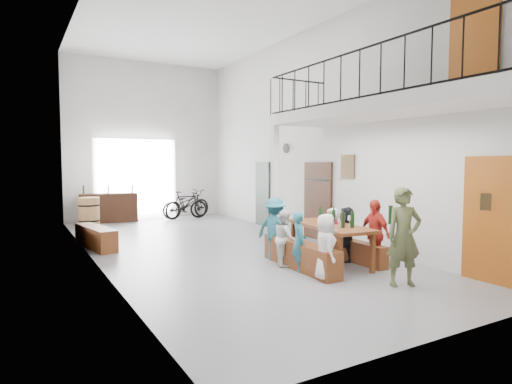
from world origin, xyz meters
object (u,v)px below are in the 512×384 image
side_bench (96,237)px  bench_inner (300,255)px  oak_barrel (89,213)px  host_standing (404,237)px  tasting_table (330,229)px  serving_counter (109,208)px  bicycle_near (187,204)px

side_bench → bench_inner: bearing=-52.2°
oak_barrel → host_standing: bearing=-68.7°
tasting_table → serving_counter: 8.66m
tasting_table → oak_barrel: oak_barrel is taller
bench_inner → serving_counter: 8.44m
oak_barrel → serving_counter: serving_counter is taller
host_standing → bicycle_near: size_ratio=0.84×
side_bench → host_standing: host_standing is taller
tasting_table → host_standing: host_standing is taller
side_bench → oak_barrel: oak_barrel is taller
side_bench → bicycle_near: bearing=47.2°
host_standing → tasting_table: bearing=114.3°
tasting_table → bench_inner: size_ratio=0.97×
host_standing → bench_inner: bearing=135.2°
bench_inner → side_bench: (-3.03, 3.90, -0.00)m
serving_counter → oak_barrel: bearing=-119.6°
tasting_table → host_standing: size_ratio=1.32×
side_bench → bicycle_near: (3.78, 4.07, 0.25)m
side_bench → oak_barrel: size_ratio=1.91×
bench_inner → host_standing: size_ratio=1.36×
side_bench → serving_counter: (1.10, 4.32, 0.23)m
host_standing → side_bench: bearing=144.8°
oak_barrel → host_standing: host_standing is taller
bench_inner → side_bench: bearing=130.7°
serving_counter → host_standing: 10.34m
tasting_table → serving_counter: bearing=114.6°
oak_barrel → serving_counter: bearing=52.8°
bench_inner → host_standing: (0.80, -1.75, 0.55)m
bicycle_near → side_bench: bearing=119.3°
tasting_table → side_bench: (-3.72, 3.94, -0.46)m
host_standing → oak_barrel: bearing=131.9°
serving_counter → bicycle_near: bearing=2.4°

